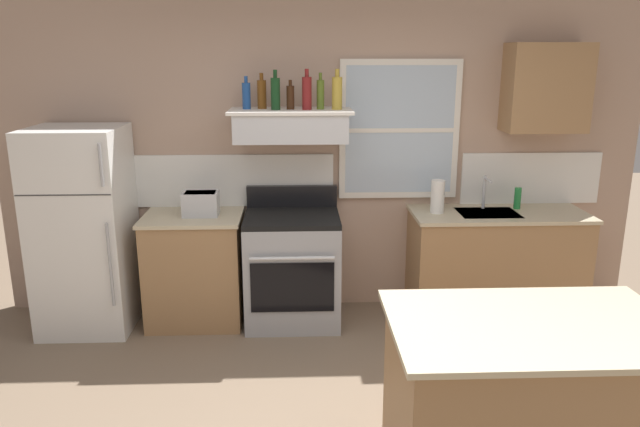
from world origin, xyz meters
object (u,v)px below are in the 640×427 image
(bottle_dark_green_wine, at_px, (275,93))
(bottle_champagne_gold_foil, at_px, (337,92))
(stove_range, at_px, (293,267))
(bottle_brown_stout, at_px, (290,97))
(bottle_olive_oil_square, at_px, (320,94))
(kitchen_island, at_px, (526,406))
(toaster, at_px, (201,203))
(bottle_blue_liqueur, at_px, (246,95))
(bottle_amber_wine, at_px, (262,94))
(paper_towel_roll, at_px, (438,196))
(bottle_red_label_wine, at_px, (307,93))
(refrigerator, at_px, (84,230))
(dish_soap_bottle, at_px, (517,198))

(bottle_dark_green_wine, relative_size, bottle_champagne_gold_foil, 0.98)
(stove_range, relative_size, bottle_champagne_gold_foil, 3.54)
(bottle_dark_green_wine, xyz_separation_m, bottle_brown_stout, (0.11, 0.04, -0.03))
(stove_range, xyz_separation_m, bottle_olive_oil_square, (0.23, 0.08, 1.40))
(bottle_olive_oil_square, height_order, kitchen_island, bottle_olive_oil_square)
(toaster, relative_size, stove_range, 0.27)
(bottle_brown_stout, xyz_separation_m, bottle_olive_oil_square, (0.23, -0.01, 0.02))
(bottle_blue_liqueur, height_order, bottle_olive_oil_square, bottle_olive_oil_square)
(bottle_olive_oil_square, distance_m, bottle_champagne_gold_foil, 0.13)
(bottle_blue_liqueur, distance_m, bottle_champagne_gold_foil, 0.71)
(bottle_amber_wine, distance_m, paper_towel_roll, 1.63)
(stove_range, xyz_separation_m, bottle_red_label_wine, (0.13, 0.05, 1.41))
(kitchen_island, bearing_deg, bottle_olive_oil_square, 114.13)
(kitchen_island, bearing_deg, refrigerator, 144.54)
(bottle_blue_liqueur, relative_size, dish_soap_bottle, 1.40)
(bottle_amber_wine, bearing_deg, bottle_champagne_gold_foil, -8.29)
(bottle_amber_wine, relative_size, bottle_dark_green_wine, 0.91)
(bottle_dark_green_wine, bearing_deg, refrigerator, -177.35)
(toaster, xyz_separation_m, bottle_brown_stout, (0.73, 0.06, 0.83))
(kitchen_island, bearing_deg, bottle_amber_wine, 122.76)
(toaster, xyz_separation_m, dish_soap_bottle, (2.61, 0.11, -0.01))
(bottle_olive_oil_square, xyz_separation_m, dish_soap_bottle, (1.65, 0.06, -0.86))
(refrigerator, distance_m, toaster, 0.95)
(toaster, xyz_separation_m, bottle_champagne_gold_foil, (1.09, 0.03, 0.87))
(paper_towel_roll, bearing_deg, bottle_olive_oil_square, 177.34)
(refrigerator, height_order, toaster, refrigerator)
(bottle_olive_oil_square, relative_size, bottle_champagne_gold_foil, 0.91)
(refrigerator, xyz_separation_m, kitchen_island, (2.83, -2.02, -0.36))
(bottle_blue_liqueur, relative_size, kitchen_island, 0.18)
(bottle_amber_wine, relative_size, bottle_red_label_wine, 0.89)
(toaster, bearing_deg, refrigerator, -176.71)
(bottle_champagne_gold_foil, bearing_deg, kitchen_island, -68.65)
(refrigerator, distance_m, bottle_blue_liqueur, 1.67)
(stove_range, distance_m, bottle_brown_stout, 1.38)
(bottle_champagne_gold_foil, distance_m, kitchen_island, 2.67)
(bottle_amber_wine, distance_m, bottle_red_label_wine, 0.37)
(bottle_blue_liqueur, height_order, paper_towel_roll, bottle_blue_liqueur)
(stove_range, bearing_deg, bottle_blue_liqueur, 160.46)
(kitchen_island, bearing_deg, toaster, 132.69)
(bottle_brown_stout, height_order, dish_soap_bottle, bottle_brown_stout)
(refrigerator, xyz_separation_m, bottle_champagne_gold_foil, (2.01, 0.09, 1.06))
(bottle_amber_wine, height_order, bottle_red_label_wine, bottle_red_label_wine)
(bottle_olive_oil_square, bearing_deg, bottle_dark_green_wine, -174.51)
(bottle_dark_green_wine, distance_m, kitchen_island, 2.84)
(toaster, relative_size, bottle_dark_green_wine, 0.98)
(dish_soap_bottle, bearing_deg, bottle_olive_oil_square, -178.06)
(bottle_amber_wine, bearing_deg, refrigerator, -173.12)
(bottle_red_label_wine, bearing_deg, paper_towel_roll, -0.74)
(bottle_champagne_gold_foil, distance_m, dish_soap_bottle, 1.75)
(bottle_red_label_wine, distance_m, kitchen_island, 2.74)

